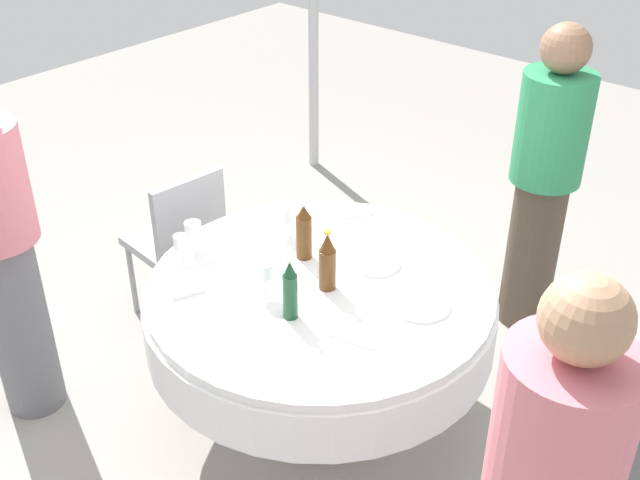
# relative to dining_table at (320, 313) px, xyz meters

# --- Properties ---
(ground_plane) EXTENTS (10.00, 10.00, 0.00)m
(ground_plane) POSITION_rel_dining_table_xyz_m (0.00, 0.00, -0.59)
(ground_plane) COLOR gray
(dining_table) EXTENTS (1.45, 1.45, 0.74)m
(dining_table) POSITION_rel_dining_table_xyz_m (0.00, 0.00, 0.00)
(dining_table) COLOR white
(dining_table) RESTS_ON ground_plane
(bottle_brown_left) EXTENTS (0.07, 0.07, 0.27)m
(bottle_brown_left) POSITION_rel_dining_table_xyz_m (0.04, 0.00, 0.27)
(bottle_brown_left) COLOR #593314
(bottle_brown_left) RESTS_ON dining_table
(bottle_brown_east) EXTENTS (0.07, 0.07, 0.26)m
(bottle_brown_east) POSITION_rel_dining_table_xyz_m (-0.19, 0.11, 0.27)
(bottle_brown_east) COLOR #593314
(bottle_brown_east) RESTS_ON dining_table
(bottle_dark_green_front) EXTENTS (0.06, 0.06, 0.26)m
(bottle_dark_green_front) POSITION_rel_dining_table_xyz_m (0.06, -0.24, 0.27)
(bottle_dark_green_front) COLOR #194728
(bottle_dark_green_front) RESTS_ON dining_table
(wine_glass_north) EXTENTS (0.06, 0.06, 0.13)m
(wine_glass_north) POSITION_rel_dining_table_xyz_m (-0.55, -0.26, 0.24)
(wine_glass_north) COLOR white
(wine_glass_north) RESTS_ON dining_table
(wine_glass_west) EXTENTS (0.07, 0.07, 0.15)m
(wine_glass_west) POSITION_rel_dining_table_xyz_m (-0.37, 0.19, 0.26)
(wine_glass_west) COLOR white
(wine_glass_west) RESTS_ON dining_table
(wine_glass_south) EXTENTS (0.07, 0.07, 0.14)m
(wine_glass_south) POSITION_rel_dining_table_xyz_m (-0.58, -0.16, 0.24)
(wine_glass_south) COLOR white
(wine_glass_south) RESTS_ON dining_table
(wine_glass_inner) EXTENTS (0.07, 0.07, 0.15)m
(wine_glass_inner) POSITION_rel_dining_table_xyz_m (-0.11, -0.20, 0.26)
(wine_glass_inner) COLOR white
(wine_glass_inner) RESTS_ON dining_table
(plate_outer) EXTENTS (0.21, 0.21, 0.02)m
(plate_outer) POSITION_rel_dining_table_xyz_m (0.08, 0.26, 0.15)
(plate_outer) COLOR white
(plate_outer) RESTS_ON dining_table
(plate_mid) EXTENTS (0.23, 0.23, 0.02)m
(plate_mid) POSITION_rel_dining_table_xyz_m (0.40, 0.14, 0.15)
(plate_mid) COLOR white
(plate_mid) RESTS_ON dining_table
(spoon_east) EXTENTS (0.12, 0.16, 0.00)m
(spoon_east) POSITION_rel_dining_table_xyz_m (-0.23, 0.52, 0.15)
(spoon_east) COLOR silver
(spoon_east) RESTS_ON dining_table
(knife_front) EXTENTS (0.18, 0.05, 0.00)m
(knife_front) POSITION_rel_dining_table_xyz_m (0.33, -0.21, 0.15)
(knife_front) COLOR silver
(knife_front) RESTS_ON dining_table
(folded_napkin) EXTENTS (0.18, 0.18, 0.02)m
(folded_napkin) POSITION_rel_dining_table_xyz_m (-0.40, -0.38, 0.16)
(folded_napkin) COLOR white
(folded_napkin) RESTS_ON dining_table
(person_east) EXTENTS (0.34, 0.34, 1.59)m
(person_east) POSITION_rel_dining_table_xyz_m (-1.07, -0.78, 0.24)
(person_east) COLOR slate
(person_east) RESTS_ON ground_plane
(person_front) EXTENTS (0.34, 0.34, 1.59)m
(person_front) POSITION_rel_dining_table_xyz_m (0.32, 1.28, 0.24)
(person_front) COLOR #4C3F33
(person_front) RESTS_ON ground_plane
(chair_south) EXTENTS (0.44, 0.44, 0.87)m
(chair_south) POSITION_rel_dining_table_xyz_m (-1.01, 0.10, -0.07)
(chair_south) COLOR #99999E
(chair_south) RESTS_ON ground_plane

